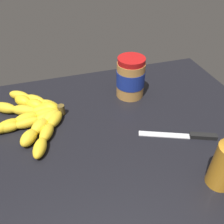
{
  "coord_description": "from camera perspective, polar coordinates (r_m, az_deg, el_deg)",
  "views": [
    {
      "loc": [
        -16.2,
        -43.91,
        44.5
      ],
      "look_at": [
        -1.64,
        4.2,
        3.76
      ],
      "focal_mm": 37.71,
      "sensor_mm": 36.0,
      "label": 1
    }
  ],
  "objects": [
    {
      "name": "banana_bunch",
      "position": [
        0.71,
        -18.42,
        -0.7
      ],
      "size": [
        21.05,
        31.71,
        3.61
      ],
      "color": "yellow",
      "rests_on": "ground_plane"
    },
    {
      "name": "ground_plane",
      "position": [
        0.66,
        2.43,
        -5.94
      ],
      "size": [
        82.89,
        67.2,
        4.34
      ],
      "primitive_type": "cube",
      "color": "black"
    },
    {
      "name": "butter_knife",
      "position": [
        0.66,
        17.19,
        -5.42
      ],
      "size": [
        19.59,
        9.26,
        1.2
      ],
      "color": "silver",
      "rests_on": "ground_plane"
    },
    {
      "name": "peanut_butter_jar",
      "position": [
        0.75,
        4.52,
        8.34
      ],
      "size": [
        8.95,
        8.95,
        13.11
      ],
      "color": "#BF8442",
      "rests_on": "ground_plane"
    }
  ]
}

